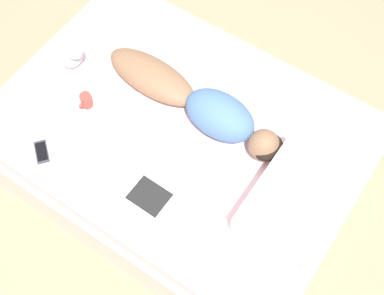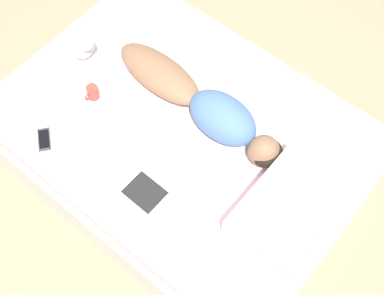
{
  "view_description": "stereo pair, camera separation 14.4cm",
  "coord_description": "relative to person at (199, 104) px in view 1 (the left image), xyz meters",
  "views": [
    {
      "loc": [
        1.35,
        1.02,
        3.3
      ],
      "look_at": [
        0.11,
        0.17,
        0.6
      ],
      "focal_mm": 50.0,
      "sensor_mm": 36.0,
      "label": 1
    },
    {
      "loc": [
        1.26,
        1.13,
        3.3
      ],
      "look_at": [
        0.11,
        0.17,
        0.6
      ],
      "focal_mm": 50.0,
      "sensor_mm": 36.0,
      "label": 2
    }
  ],
  "objects": [
    {
      "name": "person",
      "position": [
        0.0,
        0.0,
        0.0
      ],
      "size": [
        0.32,
        1.27,
        0.23
      ],
      "rotation": [
        0.0,
        0.0,
        -0.05
      ],
      "color": "brown",
      "rests_on": "bed"
    },
    {
      "name": "cell_phone",
      "position": [
        0.75,
        -0.61,
        -0.09
      ],
      "size": [
        0.15,
        0.17,
        0.01
      ],
      "rotation": [
        0.0,
        0.0,
        -0.68
      ],
      "color": "#333842",
      "rests_on": "bed"
    },
    {
      "name": "bed",
      "position": [
        0.14,
        -0.05,
        -0.37
      ],
      "size": [
        1.61,
        2.23,
        0.55
      ],
      "color": "beige",
      "rests_on": "ground_plane"
    },
    {
      "name": "coffee_mug",
      "position": [
        0.34,
        -0.6,
        -0.05
      ],
      "size": [
        0.1,
        0.07,
        0.1
      ],
      "color": "#993D33",
      "rests_on": "bed"
    },
    {
      "name": "ground_plane",
      "position": [
        0.14,
        -0.05,
        -0.64
      ],
      "size": [
        12.0,
        12.0,
        0.0
      ],
      "primitive_type": "plane",
      "color": "#9E8466"
    },
    {
      "name": "open_magazine",
      "position": [
        0.49,
        0.08,
        -0.09
      ],
      "size": [
        0.54,
        0.31,
        0.01
      ],
      "rotation": [
        0.0,
        0.0,
        -0.02
      ],
      "color": "white",
      "rests_on": "bed"
    },
    {
      "name": "plush_toy",
      "position": [
        0.14,
        -0.87,
        -0.0
      ],
      "size": [
        0.15,
        0.18,
        0.22
      ],
      "color": "#B2BCCC",
      "rests_on": "bed"
    },
    {
      "name": "pillow",
      "position": [
        0.22,
        0.78,
        -0.02
      ],
      "size": [
        0.63,
        0.43,
        0.16
      ],
      "color": "beige",
      "rests_on": "bed"
    }
  ]
}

